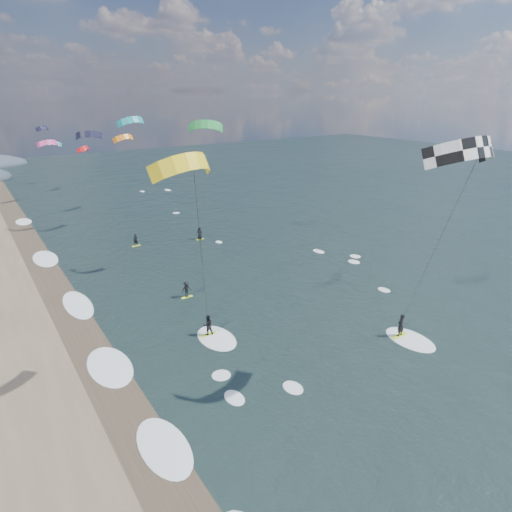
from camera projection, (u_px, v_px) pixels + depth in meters
ground at (389, 428)px, 24.49m from camera, size 260.00×260.00×0.00m
wet_sand_strip at (125, 410)px, 25.86m from camera, size 3.00×240.00×0.00m
kitesurfer_near_a at (464, 195)px, 23.56m from camera, size 7.94×8.43×16.38m
kitesurfer_near_b at (201, 231)px, 25.69m from camera, size 7.07×8.54×15.59m
far_kitesurfers at (182, 257)px, 47.52m from camera, size 9.87×17.15×1.65m
bg_kite_field at (92, 135)px, 65.74m from camera, size 12.48×66.24×8.40m
shoreline_surf at (120, 365)px, 30.15m from camera, size 2.40×79.40×0.11m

